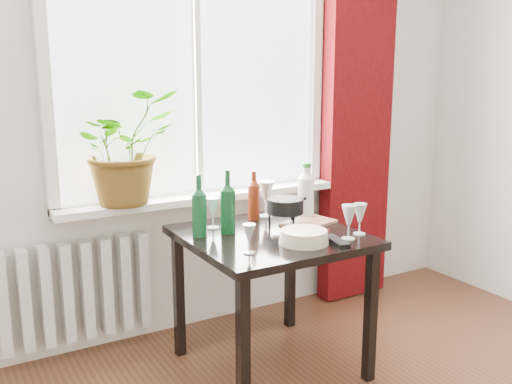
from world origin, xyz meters
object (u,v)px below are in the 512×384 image
plate_stack (304,237)px  fondue_pot (285,212)px  table (271,251)px  cleaning_bottle (306,190)px  wine_bottle_right (228,201)px  cutting_board (309,223)px  bottle_amber (254,195)px  tv_remote (336,241)px  wineglass_front_right (349,222)px  potted_plant (124,147)px  wineglass_back_left (213,213)px  radiator (77,291)px  wineglass_front_left (249,239)px  wineglass_back_center (266,198)px  wine_bottle_left (199,206)px  wineglass_far_right (360,219)px

plate_stack → fondue_pot: (0.09, 0.30, 0.04)m
table → cleaning_bottle: size_ratio=2.67×
wine_bottle_right → cutting_board: (0.45, -0.07, -0.16)m
bottle_amber → tv_remote: bottle_amber is taller
wineglass_front_right → potted_plant: bearing=134.1°
wineglass_back_left → tv_remote: bearing=-53.3°
table → wineglass_back_left: (-0.21, 0.23, 0.18)m
radiator → wineglass_back_left: bearing=-31.8°
wineglass_front_left → radiator: bearing=124.8°
wine_bottle_right → wineglass_back_center: size_ratio=1.58×
wine_bottle_left → cleaning_bottle: cleaning_bottle is taller
wineglass_front_right → wineglass_far_right: size_ratio=1.08×
wine_bottle_right → plate_stack: wine_bottle_right is taller
fondue_pot → cutting_board: size_ratio=0.80×
potted_plant → wine_bottle_right: potted_plant is taller
wine_bottle_left → wineglass_front_right: bearing=-34.3°
wineglass_back_left → fondue_pot: (0.35, -0.16, -0.01)m
fondue_pot → cutting_board: 0.15m
cleaning_bottle → wineglass_front_left: 0.73m
fondue_pot → wine_bottle_left: bearing=-168.5°
bottle_amber → table: bearing=-102.5°
radiator → plate_stack: 1.30m
table → fondue_pot: fondue_pot is taller
wine_bottle_left → wineglass_back_center: 0.52m
wineglass_front_left → tv_remote: 0.45m
wine_bottle_left → cleaning_bottle: 0.68m
wine_bottle_left → wineglass_back_center: (0.49, 0.17, -0.05)m
wineglass_front_left → plate_stack: bearing=0.5°
bottle_amber → tv_remote: size_ratio=1.51×
table → cutting_board: 0.29m
wine_bottle_left → wine_bottle_right: 0.15m
wine_bottle_left → bottle_amber: wine_bottle_left is taller
radiator → wine_bottle_right: bearing=-37.3°
bottle_amber → fondue_pot: bearing=-70.2°
wineglass_far_right → wine_bottle_right: bearing=147.1°
table → radiator: bearing=143.5°
wineglass_front_right → wineglass_back_left: bearing=133.6°
tv_remote → cutting_board: bearing=86.8°
wineglass_front_left → cutting_board: 0.60m
table → wineglass_back_center: 0.40m
cleaning_bottle → tv_remote: size_ratio=1.70×
radiator → wine_bottle_left: size_ratio=2.54×
radiator → cutting_board: size_ratio=2.86×
wine_bottle_right → wineglass_far_right: size_ratio=2.01×
wineglass_back_center → tv_remote: 0.61m
bottle_amber → plate_stack: (-0.01, -0.51, -0.11)m
wineglass_back_center → cutting_board: 0.30m
wineglass_far_right → table: bearing=147.4°
table → tv_remote: bearing=-58.2°
radiator → wine_bottle_left: (0.52, -0.49, 0.52)m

